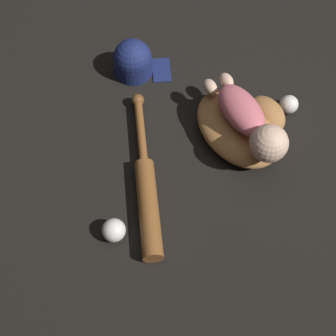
{
  "coord_description": "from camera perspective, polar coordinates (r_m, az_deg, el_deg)",
  "views": [
    {
      "loc": [
        0.88,
        -0.41,
        1.28
      ],
      "look_at": [
        0.15,
        -0.22,
        0.07
      ],
      "focal_mm": 50.0,
      "sensor_mm": 36.0,
      "label": 1
    }
  ],
  "objects": [
    {
      "name": "ground_plane",
      "position": [
        1.6,
        6.07,
        4.81
      ],
      "size": [
        6.0,
        6.0,
        0.0
      ],
      "primitive_type": "plane",
      "color": "black"
    },
    {
      "name": "baseball_glove",
      "position": [
        1.57,
        9.1,
        5.2
      ],
      "size": [
        0.39,
        0.34,
        0.09
      ],
      "color": "#A8703D",
      "rests_on": "ground"
    },
    {
      "name": "baby_figure",
      "position": [
        1.46,
        10.06,
        5.6
      ],
      "size": [
        0.39,
        0.17,
        0.12
      ],
      "color": "#D16670",
      "rests_on": "baseball_glove"
    },
    {
      "name": "baseball_bat",
      "position": [
        1.43,
        -2.63,
        -2.69
      ],
      "size": [
        0.6,
        0.14,
        0.06
      ],
      "color": "brown",
      "rests_on": "ground"
    },
    {
      "name": "baseball",
      "position": [
        1.37,
        -6.63,
        -7.55
      ],
      "size": [
        0.07,
        0.07,
        0.07
      ],
      "color": "white",
      "rests_on": "ground"
    },
    {
      "name": "baseball_spare",
      "position": [
        1.67,
        14.52,
        7.51
      ],
      "size": [
        0.06,
        0.06,
        0.06
      ],
      "color": "white",
      "rests_on": "ground"
    },
    {
      "name": "baseball_cap",
      "position": [
        1.73,
        -4.25,
        12.89
      ],
      "size": [
        0.15,
        0.21,
        0.14
      ],
      "color": "navy",
      "rests_on": "ground"
    }
  ]
}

